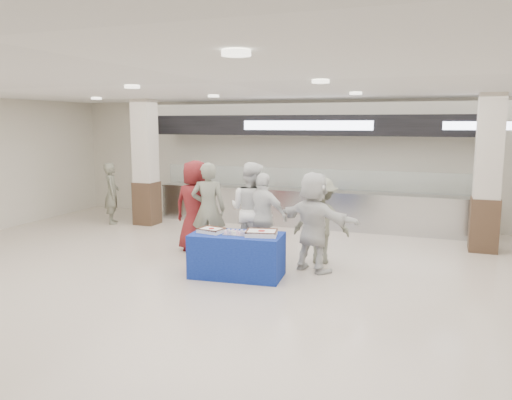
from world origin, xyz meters
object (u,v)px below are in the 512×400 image
at_px(chef_short, 263,217).
at_px(soldier_bg, 112,193).
at_px(soldier_a, 208,209).
at_px(soldier_b, 321,221).
at_px(sheet_cake_right, 262,233).
at_px(chef_tall, 251,210).
at_px(civilian_white, 314,222).
at_px(display_table, 237,255).
at_px(cupcake_tray, 236,232).
at_px(civilian_maroon, 195,206).
at_px(sheet_cake_left, 211,230).

distance_m(chef_short, soldier_bg, 5.26).
relative_size(soldier_a, soldier_b, 1.15).
height_order(soldier_a, soldier_b, soldier_a).
xyz_separation_m(sheet_cake_right, chef_tall, (-0.68, 1.29, 0.13)).
height_order(sheet_cake_right, soldier_bg, soldier_bg).
relative_size(chef_short, civilian_white, 0.95).
bearing_deg(display_table, cupcake_tray, -98.68).
height_order(civilian_maroon, soldier_a, civilian_maroon).
xyz_separation_m(soldier_a, civilian_white, (2.21, -0.35, -0.04)).
relative_size(sheet_cake_left, soldier_b, 0.29).
bearing_deg(chef_tall, civilian_maroon, 9.58).
xyz_separation_m(display_table, cupcake_tray, (-0.00, -0.03, 0.41)).
bearing_deg(sheet_cake_right, civilian_maroon, 145.34).
bearing_deg(display_table, civilian_maroon, 132.43).
height_order(cupcake_tray, civilian_white, civilian_white).
bearing_deg(cupcake_tray, civilian_maroon, 137.02).
distance_m(civilian_maroon, soldier_b, 2.61).
height_order(cupcake_tray, chef_short, chef_short).
height_order(sheet_cake_left, soldier_bg, soldier_bg).
relative_size(chef_short, soldier_b, 1.05).
bearing_deg(cupcake_tray, soldier_a, 132.75).
bearing_deg(sheet_cake_right, soldier_b, 62.26).
xyz_separation_m(sheet_cake_left, chef_tall, (0.22, 1.35, 0.14)).
bearing_deg(civilian_maroon, chef_tall, 178.73).
bearing_deg(sheet_cake_left, civilian_white, 27.18).
xyz_separation_m(sheet_cake_right, soldier_b, (0.71, 1.35, 0.00)).
bearing_deg(soldier_b, civilian_maroon, -6.92).
height_order(display_table, cupcake_tray, cupcake_tray).
relative_size(sheet_cake_left, civilian_white, 0.26).
bearing_deg(chef_tall, soldier_a, 22.89).
bearing_deg(display_table, chef_tall, 94.81).
distance_m(sheet_cake_left, chef_short, 1.29).
xyz_separation_m(chef_tall, soldier_bg, (-4.56, 1.80, -0.14)).
xyz_separation_m(civilian_maroon, civilian_white, (2.60, -0.56, -0.04)).
height_order(civilian_maroon, chef_short, civilian_maroon).
distance_m(display_table, chef_short, 1.22).
bearing_deg(chef_short, display_table, 95.94).
height_order(sheet_cake_left, chef_tall, chef_tall).
relative_size(display_table, cupcake_tray, 3.74).
bearing_deg(civilian_maroon, cupcake_tray, 136.76).
bearing_deg(soldier_bg, cupcake_tray, -155.25).
bearing_deg(soldier_a, sheet_cake_right, 127.18).
xyz_separation_m(sheet_cake_left, chef_short, (0.53, 1.18, 0.05)).
distance_m(display_table, cupcake_tray, 0.41).
bearing_deg(civilian_white, soldier_a, 14.63).
height_order(civilian_maroon, chef_tall, civilian_maroon).
relative_size(display_table, sheet_cake_left, 3.32).
distance_m(civilian_white, soldier_bg, 6.38).
height_order(soldier_a, chef_tall, chef_tall).
bearing_deg(sheet_cake_left, chef_tall, 80.86).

